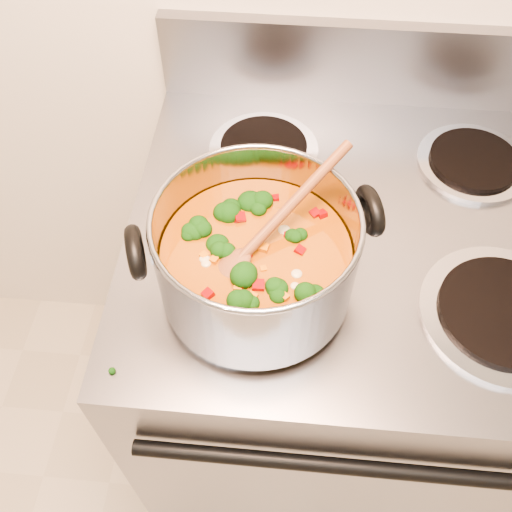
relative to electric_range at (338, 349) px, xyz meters
The scene contains 4 objects.
electric_range is the anchor object (origin of this frame).
stockpot 0.59m from the electric_range, 139.52° to the right, with size 0.34×0.28×0.17m.
wooden_spoon 0.62m from the electric_range, 139.86° to the right, with size 0.19×0.21×0.11m.
cooktop_crumbs 0.54m from the electric_range, 126.41° to the right, with size 0.32×0.41×0.01m.
Camera 1 is at (-0.12, 0.55, 1.65)m, focal length 40.00 mm.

